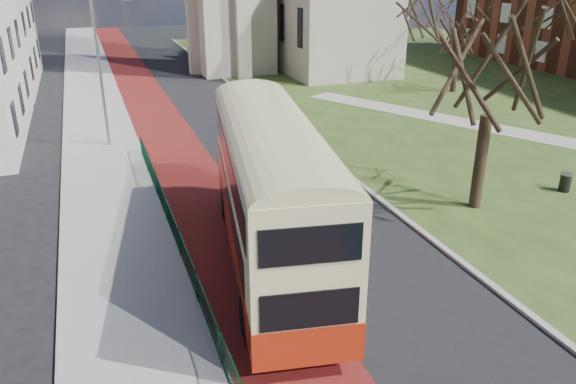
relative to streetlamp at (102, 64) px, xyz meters
name	(u,v)px	position (x,y,z in m)	size (l,w,h in m)	color
ground	(298,300)	(4.35, -18.00, -4.59)	(160.00, 160.00, 0.00)	black
road_carriageway	(207,127)	(5.85, 2.00, -4.59)	(9.00, 120.00, 0.01)	black
bus_lane	(164,131)	(3.15, 2.00, -4.59)	(3.40, 120.00, 0.01)	#591414
pavement_west	(99,137)	(-0.65, 2.00, -4.53)	(4.00, 120.00, 0.12)	gray
kerb_west	(133,133)	(1.35, 2.00, -4.53)	(0.25, 120.00, 0.13)	#999993
kerb_east	(267,112)	(10.45, 4.00, -4.53)	(0.25, 80.00, 0.13)	#999993
grass_green	(505,91)	(30.35, 4.00, -4.57)	(40.00, 80.00, 0.04)	#2C4518
footpath	(560,141)	(24.35, -8.00, -4.54)	(2.20, 36.00, 0.03)	#9E998C
pedestrian_railing	(179,243)	(1.40, -14.00, -4.04)	(0.07, 24.00, 1.12)	#0B321E
streetlamp	(102,64)	(0.00, 0.00, 0.00)	(2.13, 0.18, 8.00)	gray
bus	(271,188)	(4.28, -15.64, -1.73)	(4.80, 12.32, 5.03)	#9C240E
winter_tree_near	(498,35)	(13.91, -13.95, 2.52)	(9.14, 9.14, 10.21)	#302418
winter_tree_far	(460,22)	(26.45, 5.43, 0.72)	(6.74, 6.74, 7.62)	black
litter_bin	(565,182)	(18.77, -13.93, -4.13)	(0.59, 0.59, 0.85)	black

